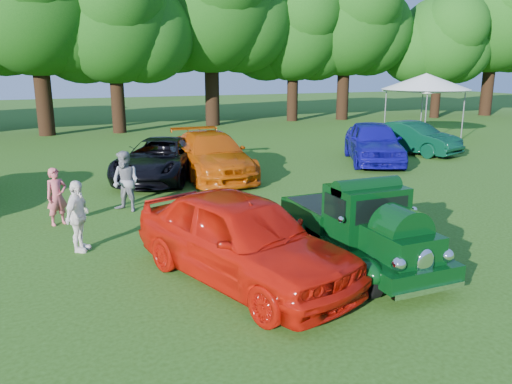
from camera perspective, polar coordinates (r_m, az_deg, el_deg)
name	(u,v)px	position (r m, az deg, el deg)	size (l,w,h in m)	color
ground	(313,264)	(10.33, 6.50, -8.21)	(120.00, 120.00, 0.00)	#254710
hero_pickup	(359,229)	(10.31, 11.69, -4.20)	(1.98, 4.26, 1.66)	black
red_convertible	(242,238)	(9.27, -1.61, -5.23)	(1.98, 4.92, 1.68)	#B61107
back_car_black	(161,159)	(18.09, -10.84, 3.72)	(2.39, 5.19, 1.44)	black
back_car_orange	(211,155)	(18.24, -5.14, 4.24)	(2.22, 5.47, 1.59)	#B84606
back_car_blue	(374,142)	(21.46, 13.29, 5.58)	(2.03, 5.04, 1.72)	#100C87
back_car_green	(412,138)	(24.24, 17.43, 5.93)	(1.54, 4.41, 1.45)	black
spectator_pink	(57,197)	(13.53, -21.82, -0.48)	(0.54, 0.35, 1.47)	#CD545E
spectator_grey	(126,182)	(14.18, -14.67, 1.17)	(0.82, 0.64, 1.69)	gray
spectator_white	(78,216)	(11.39, -19.70, -2.64)	(0.92, 0.38, 1.57)	white
canopy_tent	(426,82)	(29.41, 18.85, 11.82)	(5.33, 5.33, 3.57)	silver
tree_line	(130,11)	(32.58, -14.21, 19.41)	(65.14, 10.35, 12.23)	black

